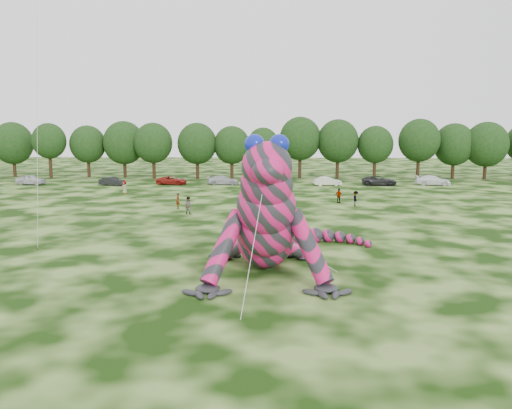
{
  "coord_description": "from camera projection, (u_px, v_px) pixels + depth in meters",
  "views": [
    {
      "loc": [
        3.41,
        -27.6,
        8.5
      ],
      "look_at": [
        2.18,
        1.85,
        4.0
      ],
      "focal_mm": 35.0,
      "sensor_mm": 36.0,
      "label": 1
    }
  ],
  "objects": [
    {
      "name": "spectator_0",
      "position": [
        178.0,
        201.0,
        53.26
      ],
      "size": [
        0.65,
        0.72,
        1.65
      ],
      "primitive_type": "imported",
      "rotation": [
        0.0,
        0.0,
        5.27
      ],
      "color": "gray",
      "rests_on": "ground"
    },
    {
      "name": "car_6",
      "position": [
        379.0,
        181.0,
        75.06
      ],
      "size": [
        5.39,
        2.84,
        1.45
      ],
      "primitive_type": "imported",
      "rotation": [
        0.0,
        0.0,
        1.48
      ],
      "color": "#252527",
      "rests_on": "ground"
    },
    {
      "name": "car_2",
      "position": [
        172.0,
        180.0,
        76.17
      ],
      "size": [
        4.84,
        2.58,
        1.3
      ],
      "primitive_type": "imported",
      "rotation": [
        0.0,
        0.0,
        1.48
      ],
      "color": "maroon",
      "rests_on": "ground"
    },
    {
      "name": "tree_7",
      "position": [
        197.0,
        151.0,
        84.48
      ],
      "size": [
        6.68,
        6.01,
        9.48
      ],
      "primitive_type": null,
      "color": "black",
      "rests_on": "ground"
    },
    {
      "name": "inflatable_gecko",
      "position": [
        265.0,
        200.0,
        30.76
      ],
      "size": [
        14.65,
        17.13,
        8.24
      ],
      "primitive_type": null,
      "rotation": [
        0.0,
        0.0,
        0.05
      ],
      "color": "#CA1660",
      "rests_on": "ground"
    },
    {
      "name": "spectator_3",
      "position": [
        339.0,
        196.0,
        57.37
      ],
      "size": [
        1.04,
        0.88,
        1.66
      ],
      "primitive_type": "imported",
      "rotation": [
        0.0,
        0.0,
        2.55
      ],
      "color": "gray",
      "rests_on": "ground"
    },
    {
      "name": "tree_2",
      "position": [
        13.0,
        150.0,
        87.76
      ],
      "size": [
        7.04,
        6.34,
        9.64
      ],
      "primitive_type": null,
      "color": "black",
      "rests_on": "ground"
    },
    {
      "name": "tree_6",
      "position": [
        153.0,
        151.0,
        84.67
      ],
      "size": [
        6.52,
        5.86,
        9.49
      ],
      "primitive_type": null,
      "color": "black",
      "rests_on": "ground"
    },
    {
      "name": "car_5",
      "position": [
        327.0,
        181.0,
        74.62
      ],
      "size": [
        4.28,
        1.99,
        1.36
      ],
      "primitive_type": "imported",
      "rotation": [
        0.0,
        0.0,
        1.71
      ],
      "color": "silver",
      "rests_on": "ground"
    },
    {
      "name": "car_1",
      "position": [
        112.0,
        181.0,
        74.91
      ],
      "size": [
        4.13,
        2.15,
        1.3
      ],
      "primitive_type": "imported",
      "rotation": [
        0.0,
        0.0,
        1.36
      ],
      "color": "black",
      "rests_on": "ground"
    },
    {
      "name": "car_0",
      "position": [
        31.0,
        180.0,
        76.05
      ],
      "size": [
        4.63,
        2.34,
        1.51
      ],
      "primitive_type": "imported",
      "rotation": [
        0.0,
        0.0,
        1.44
      ],
      "color": "silver",
      "rests_on": "ground"
    },
    {
      "name": "tree_4",
      "position": [
        88.0,
        151.0,
        87.2
      ],
      "size": [
        6.22,
        5.6,
        9.06
      ],
      "primitive_type": null,
      "color": "black",
      "rests_on": "ground"
    },
    {
      "name": "tree_15",
      "position": [
        486.0,
        151.0,
        83.43
      ],
      "size": [
        7.17,
        6.45,
        9.63
      ],
      "primitive_type": null,
      "color": "black",
      "rests_on": "ground"
    },
    {
      "name": "car_3",
      "position": [
        223.0,
        180.0,
        76.13
      ],
      "size": [
        4.83,
        2.23,
        1.37
      ],
      "primitive_type": "imported",
      "rotation": [
        0.0,
        0.0,
        1.64
      ],
      "color": "#B6B9BF",
      "rests_on": "ground"
    },
    {
      "name": "tree_14",
      "position": [
        454.0,
        151.0,
        84.6
      ],
      "size": [
        6.82,
        6.14,
        9.4
      ],
      "primitive_type": null,
      "color": "black",
      "rests_on": "ground"
    },
    {
      "name": "spectator_1",
      "position": [
        188.0,
        205.0,
        49.82
      ],
      "size": [
        1.05,
        0.95,
        1.77
      ],
      "primitive_type": "imported",
      "rotation": [
        0.0,
        0.0,
        2.75
      ],
      "color": "gray",
      "rests_on": "ground"
    },
    {
      "name": "spectator_4",
      "position": [
        124.0,
        187.0,
        65.29
      ],
      "size": [
        1.0,
        0.89,
        1.71
      ],
      "primitive_type": "imported",
      "rotation": [
        0.0,
        0.0,
        5.76
      ],
      "color": "gray",
      "rests_on": "ground"
    },
    {
      "name": "tree_8",
      "position": [
        232.0,
        152.0,
        84.46
      ],
      "size": [
        6.14,
        5.53,
        8.94
      ],
      "primitive_type": null,
      "color": "black",
      "rests_on": "ground"
    },
    {
      "name": "tree_5",
      "position": [
        124.0,
        149.0,
        86.61
      ],
      "size": [
        7.16,
        6.44,
        9.8
      ],
      "primitive_type": null,
      "color": "black",
      "rests_on": "ground"
    },
    {
      "name": "tree_13",
      "position": [
        419.0,
        149.0,
        83.23
      ],
      "size": [
        6.83,
        6.15,
        10.13
      ],
      "primitive_type": null,
      "color": "black",
      "rests_on": "ground"
    },
    {
      "name": "tree_12",
      "position": [
        375.0,
        152.0,
        84.21
      ],
      "size": [
        5.99,
        5.39,
        8.97
      ],
      "primitive_type": null,
      "color": "black",
      "rests_on": "ground"
    },
    {
      "name": "tree_9",
      "position": [
        263.0,
        153.0,
        84.62
      ],
      "size": [
        5.27,
        4.74,
        8.68
      ],
      "primitive_type": null,
      "color": "black",
      "rests_on": "ground"
    },
    {
      "name": "tree_11",
      "position": [
        338.0,
        149.0,
        84.83
      ],
      "size": [
        7.01,
        6.31,
        10.07
      ],
      "primitive_type": null,
      "color": "black",
      "rests_on": "ground"
    },
    {
      "name": "tree_10",
      "position": [
        300.0,
        148.0,
        85.44
      ],
      "size": [
        7.09,
        6.38,
        10.5
      ],
      "primitive_type": null,
      "color": "black",
      "rests_on": "ground"
    },
    {
      "name": "spectator_5",
      "position": [
        267.0,
        208.0,
        48.33
      ],
      "size": [
        1.21,
        1.69,
        1.76
      ],
      "primitive_type": "imported",
      "rotation": [
        0.0,
        0.0,
        4.24
      ],
      "color": "gray",
      "rests_on": "ground"
    },
    {
      "name": "spectator_2",
      "position": [
        356.0,
        199.0,
        54.88
      ],
      "size": [
        0.69,
        1.13,
        1.7
      ],
      "primitive_type": "imported",
      "rotation": [
        0.0,
        0.0,
        1.62
      ],
      "color": "gray",
      "rests_on": "ground"
    },
    {
      "name": "car_7",
      "position": [
        433.0,
        180.0,
        75.24
      ],
      "size": [
        5.37,
        2.74,
        1.49
      ],
      "primitive_type": "imported",
      "rotation": [
        0.0,
        0.0,
        1.44
      ],
      "color": "white",
      "rests_on": "ground"
    },
    {
      "name": "car_4",
      "position": [
        267.0,
        181.0,
        75.81
      ],
      "size": [
        4.08,
        2.21,
        1.32
      ],
      "primitive_type": "imported",
      "rotation": [
        0.0,
        0.0,
        1.75
      ],
      "color": "#151E4F",
      "rests_on": "ground"
    },
    {
      "name": "tree_3",
      "position": [
        50.0,
        151.0,
        85.8
      ],
      "size": [
        5.81,
        5.23,
        9.44
      ],
      "primitive_type": null,
      "color": "black",
      "rests_on": "ground"
    },
    {
      "name": "ground",
      "position": [
        217.0,
        278.0,
        28.68
      ],
      "size": [
        240.0,
        240.0,
        0.0
      ],
      "primitive_type": "plane",
      "color": "#16330A",
      "rests_on": "ground"
    }
  ]
}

